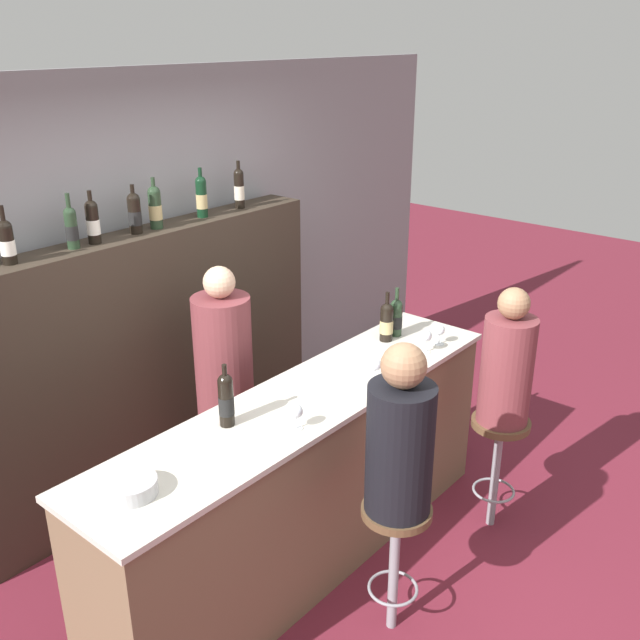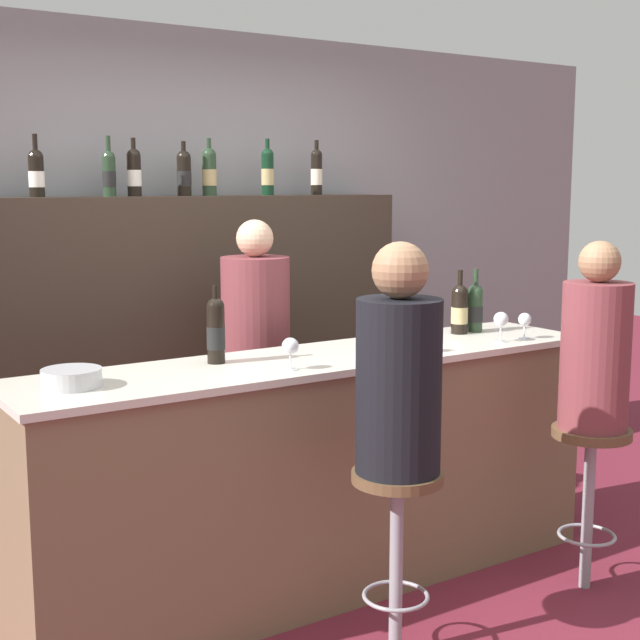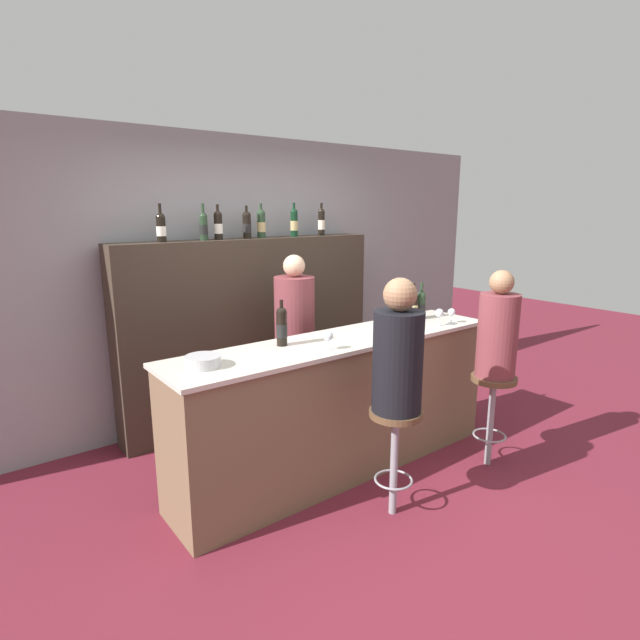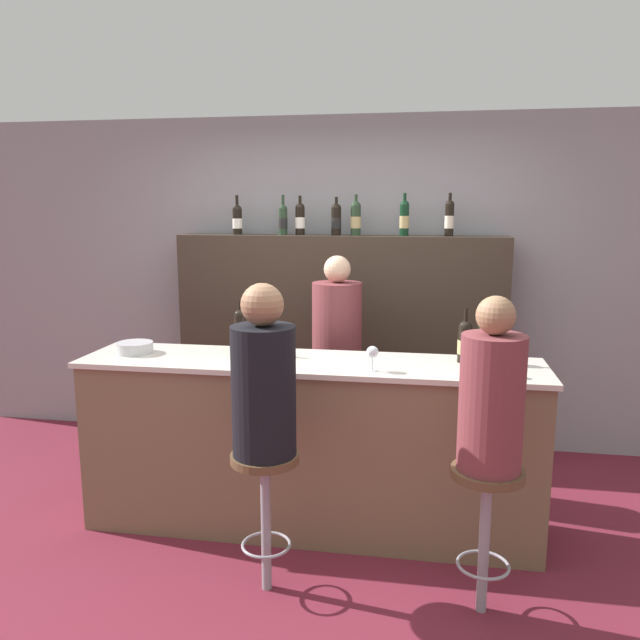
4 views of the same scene
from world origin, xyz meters
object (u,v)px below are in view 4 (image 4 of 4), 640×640
(wine_bottle_counter_1, at_px, (465,341))
(guest_seated_left, at_px, (264,381))
(wine_bottle_counter_2, at_px, (483,342))
(bar_stool_right, at_px, (486,503))
(wine_bottle_backbar_3, at_px, (336,219))
(metal_bowl, at_px, (135,348))
(guest_seated_right, at_px, (492,395))
(wine_bottle_backbar_0, at_px, (237,219))
(wine_bottle_backbar_6, at_px, (449,218))
(wine_bottle_counter_0, at_px, (241,331))
(wine_glass_3, at_px, (498,360))
(wine_bottle_backbar_5, at_px, (404,218))
(wine_bottle_backbar_2, at_px, (300,219))
(wine_glass_1, at_px, (372,353))
(wine_glass_2, at_px, (468,356))
(wine_bottle_backbar_4, at_px, (356,218))
(bar_stool_left, at_px, (265,486))
(wine_bottle_backbar_1, at_px, (283,219))
(bartender, at_px, (337,379))
(wine_glass_0, at_px, (258,350))

(wine_bottle_counter_1, relative_size, guest_seated_left, 0.37)
(wine_bottle_counter_2, relative_size, bar_stool_right, 0.43)
(wine_bottle_backbar_3, distance_m, metal_bowl, 1.81)
(guest_seated_right, bearing_deg, wine_bottle_counter_2, 88.17)
(wine_bottle_backbar_0, xyz_separation_m, wine_bottle_backbar_6, (1.61, 0.00, 0.02))
(wine_bottle_counter_0, relative_size, wine_glass_3, 2.58)
(bar_stool_right, bearing_deg, wine_bottle_backbar_0, 132.40)
(wine_bottle_backbar_5, distance_m, guest_seated_left, 2.14)
(wine_bottle_backbar_2, xyz_separation_m, wine_bottle_backbar_3, (0.28, 0.00, -0.00))
(guest_seated_right, bearing_deg, wine_glass_1, 140.12)
(wine_bottle_counter_2, height_order, wine_glass_2, wine_bottle_counter_2)
(wine_bottle_backbar_2, xyz_separation_m, wine_bottle_backbar_6, (1.11, 0.00, 0.01))
(metal_bowl, bearing_deg, wine_bottle_backbar_4, 46.92)
(wine_bottle_backbar_4, bearing_deg, bar_stool_right, -66.48)
(wine_bottle_backbar_5, bearing_deg, wine_bottle_backbar_6, -0.00)
(metal_bowl, xyz_separation_m, guest_seated_right, (2.03, -0.66, 0.01))
(wine_glass_1, relative_size, bar_stool_right, 0.19)
(guest_seated_right, bearing_deg, wine_glass_2, 98.98)
(wine_bottle_backbar_6, bearing_deg, wine_bottle_counter_2, -81.43)
(bar_stool_left, bearing_deg, bar_stool_right, 0.00)
(wine_bottle_backbar_1, relative_size, wine_bottle_backbar_3, 1.06)
(wine_glass_1, bearing_deg, wine_bottle_backbar_4, 100.24)
(bar_stool_left, bearing_deg, wine_bottle_counter_1, 38.03)
(wine_bottle_backbar_6, relative_size, bar_stool_left, 0.44)
(metal_bowl, relative_size, bar_stool_left, 0.30)
(guest_seated_left, xyz_separation_m, guest_seated_right, (1.05, -0.00, -0.02))
(wine_bottle_backbar_0, xyz_separation_m, bartender, (0.87, -0.59, -1.08))
(bar_stool_left, relative_size, guest_seated_right, 0.90)
(wine_bottle_counter_0, relative_size, wine_bottle_backbar_5, 1.02)
(wine_bottle_backbar_0, relative_size, wine_glass_2, 2.14)
(wine_bottle_counter_1, bearing_deg, wine_bottle_backbar_2, 135.53)
(wine_bottle_backbar_1, xyz_separation_m, guest_seated_left, (0.34, -1.93, -0.72))
(wine_glass_1, height_order, wine_glass_3, wine_glass_1)
(wine_bottle_backbar_1, height_order, wine_glass_0, wine_bottle_backbar_1)
(wine_bottle_counter_1, height_order, wine_bottle_backbar_4, wine_bottle_backbar_4)
(guest_seated_left, relative_size, bar_stool_right, 1.16)
(wine_bottle_backbar_2, xyz_separation_m, bartender, (0.37, -0.59, -1.08))
(wine_glass_1, bearing_deg, wine_glass_2, 0.00)
(guest_seated_right, bearing_deg, bar_stool_left, 180.00)
(wine_glass_0, xyz_separation_m, metal_bowl, (-0.82, 0.17, -0.06))
(wine_glass_2, bearing_deg, wine_bottle_backbar_5, 105.53)
(wine_bottle_backbar_2, height_order, guest_seated_right, wine_bottle_backbar_2)
(wine_bottle_backbar_1, relative_size, wine_glass_0, 2.35)
(wine_bottle_backbar_1, xyz_separation_m, wine_bottle_backbar_2, (0.13, 0.00, 0.01))
(bar_stool_right, bearing_deg, guest_seated_left, 180.00)
(wine_bottle_counter_1, height_order, bar_stool_left, wine_bottle_counter_1)
(wine_bottle_backbar_2, height_order, wine_glass_3, wine_bottle_backbar_2)
(wine_bottle_counter_2, distance_m, wine_bottle_backbar_4, 1.60)
(wine_bottle_counter_0, distance_m, wine_glass_2, 1.35)
(wine_bottle_backbar_2, height_order, wine_glass_0, wine_bottle_backbar_2)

